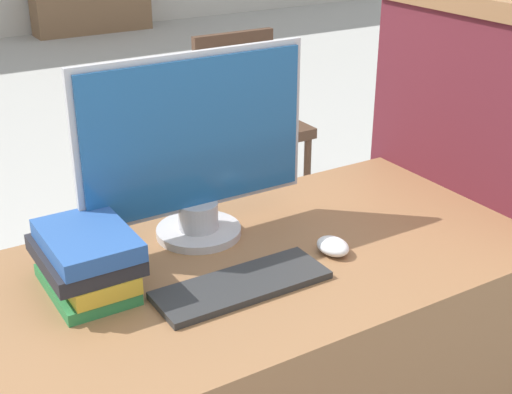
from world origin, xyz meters
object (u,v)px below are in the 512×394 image
keyboard (242,285)px  book_stack (87,260)px  mouse (333,246)px  monitor (195,149)px  far_chair (247,112)px

keyboard → book_stack: (-0.28, 0.17, 0.06)m
mouse → monitor: bearing=132.2°
book_stack → far_chair: 2.12m
monitor → keyboard: bearing=-97.4°
far_chair → mouse: bearing=-123.6°
monitor → mouse: size_ratio=6.51×
mouse → book_stack: book_stack is taller
monitor → book_stack: 0.37m
book_stack → mouse: bearing=-15.0°
monitor → far_chair: size_ratio=0.69×
monitor → keyboard: 0.35m
monitor → mouse: (0.23, -0.25, -0.21)m
monitor → keyboard: size_ratio=1.51×
far_chair → book_stack: bearing=-139.0°
book_stack → keyboard: bearing=-31.1°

